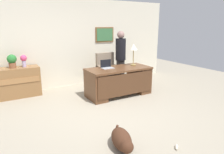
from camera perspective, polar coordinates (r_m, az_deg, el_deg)
ground_plane at (r=4.71m, az=0.67°, el=-9.84°), size 12.00×12.00×0.00m
back_wall at (r=6.69m, az=-10.85°, el=9.17°), size 7.00×0.16×2.70m
desk at (r=5.69m, az=1.98°, el=-1.00°), size 1.77×0.81×0.78m
credenza at (r=6.14m, az=-24.97°, el=-1.37°), size 1.21×0.50×0.81m
armchair at (r=6.50m, az=-1.26°, el=1.48°), size 0.60×0.59×1.06m
person_standing at (r=6.56m, az=2.38°, el=5.33°), size 0.32×0.32×1.73m
dog_lying at (r=3.42m, az=2.78°, el=-16.99°), size 0.44×0.73×0.30m
laptop at (r=5.59m, az=-1.45°, el=3.06°), size 0.32×0.22×0.23m
desk_lamp at (r=5.95m, az=5.98°, el=7.92°), size 0.22×0.22×0.62m
vase_with_flowers at (r=6.05m, az=-23.25°, el=4.43°), size 0.17×0.17×0.33m
potted_plant at (r=6.02m, az=-25.96°, el=4.11°), size 0.24×0.24×0.36m
dog_toy_bone at (r=3.64m, az=17.45°, el=-17.93°), size 0.15×0.14×0.05m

